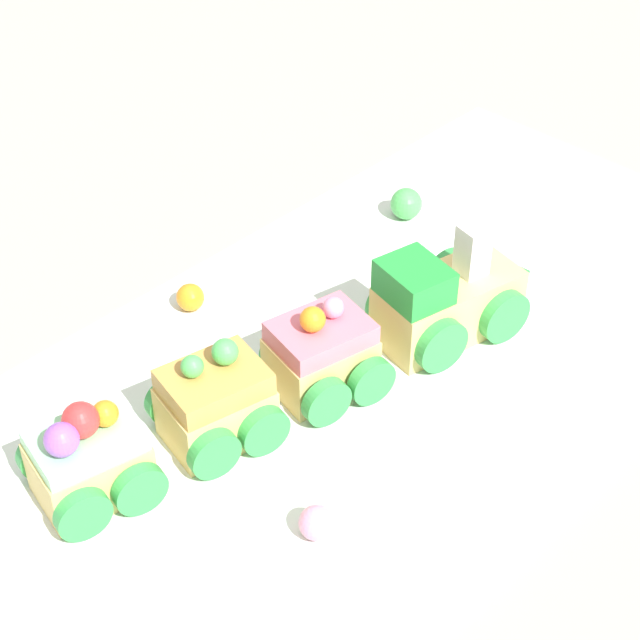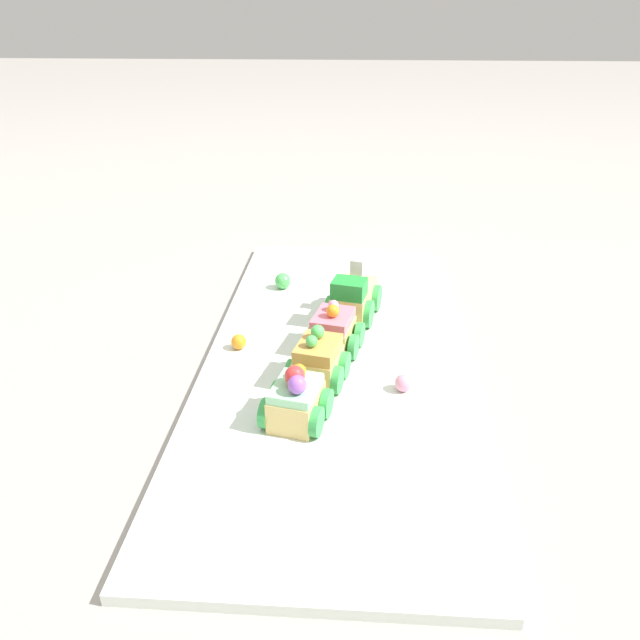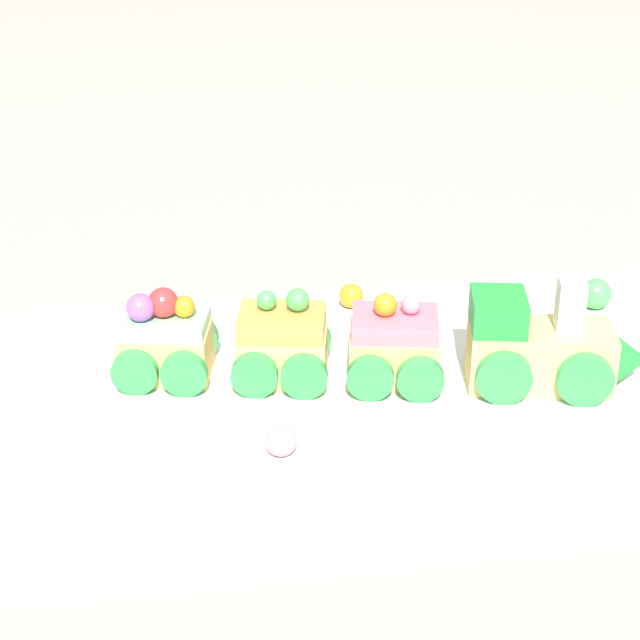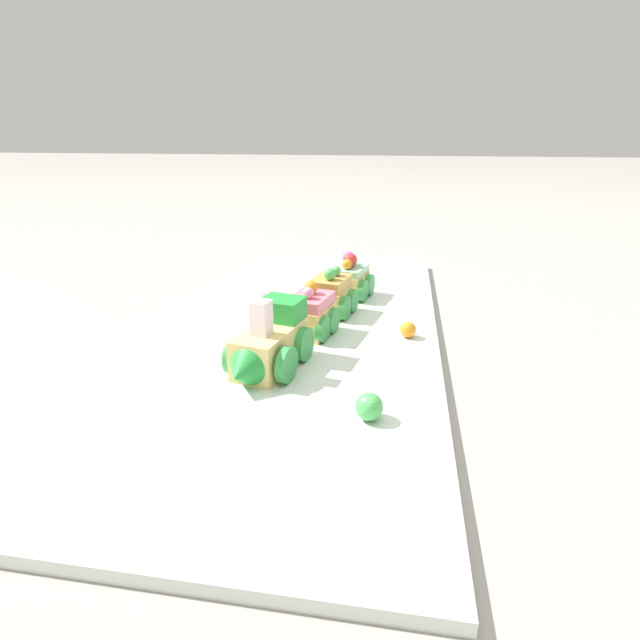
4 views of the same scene
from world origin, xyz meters
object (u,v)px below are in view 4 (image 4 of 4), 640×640
at_px(cake_car_mint, 349,280).
at_px(gumball_green, 369,407).
at_px(gumball_pink, 264,299).
at_px(cake_car_strawberry, 307,315).
at_px(cake_car_caramel, 330,296).
at_px(cake_train_locomotive, 268,346).
at_px(gumball_orange, 408,330).

bearing_deg(cake_car_mint, gumball_green, 21.51).
bearing_deg(gumball_pink, gumball_green, 31.67).
bearing_deg(cake_car_strawberry, cake_car_mint, -179.89).
distance_m(gumball_green, gumball_pink, 0.33).
relative_size(cake_car_caramel, gumball_pink, 3.84).
xyz_separation_m(cake_car_caramel, gumball_green, (0.27, 0.07, -0.01)).
xyz_separation_m(cake_car_strawberry, cake_car_caramel, (-0.08, 0.02, 0.00)).
distance_m(cake_car_strawberry, cake_car_mint, 0.17).
bearing_deg(cake_train_locomotive, cake_car_caramel, 179.95).
distance_m(cake_car_mint, gumball_green, 0.36).
bearing_deg(gumball_green, gumball_pink, -148.33).
bearing_deg(cake_car_caramel, gumball_pink, -86.02).
bearing_deg(gumball_orange, gumball_green, -9.96).
bearing_deg(cake_car_caramel, cake_car_strawberry, -0.04).
relative_size(gumball_green, gumball_orange, 1.26).
relative_size(cake_train_locomotive, cake_car_mint, 1.67).
height_order(cake_train_locomotive, cake_car_strawberry, cake_train_locomotive).
bearing_deg(cake_train_locomotive, gumball_pink, -150.83).
bearing_deg(cake_car_strawberry, cake_car_caramel, 179.96).
relative_size(cake_train_locomotive, gumball_orange, 6.58).
xyz_separation_m(cake_train_locomotive, gumball_green, (0.08, 0.12, -0.01)).
relative_size(cake_car_strawberry, gumball_orange, 3.95).
bearing_deg(gumball_pink, cake_car_strawberry, 41.74).
height_order(cake_car_strawberry, cake_car_caramel, cake_car_caramel).
xyz_separation_m(cake_car_strawberry, gumball_orange, (-0.01, 0.13, -0.01)).
distance_m(cake_car_strawberry, cake_car_caramel, 0.08).
bearing_deg(cake_car_caramel, cake_car_mint, -179.76).
bearing_deg(cake_car_strawberry, gumball_orange, 104.82).
relative_size(cake_car_mint, gumball_orange, 3.95).
distance_m(gumball_green, gumball_orange, 0.20).
height_order(cake_car_caramel, gumball_green, cake_car_caramel).
height_order(cake_car_caramel, gumball_orange, cake_car_caramel).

